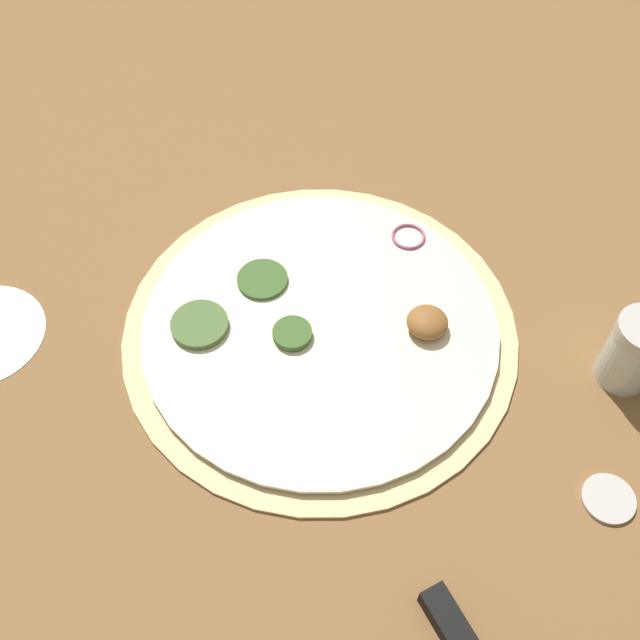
{
  "coord_description": "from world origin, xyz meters",
  "views": [
    {
      "loc": [
        -0.19,
        -0.35,
        0.57
      ],
      "look_at": [
        0.0,
        0.0,
        0.02
      ],
      "focal_mm": 42.0,
      "sensor_mm": 36.0,
      "label": 1
    }
  ],
  "objects": [
    {
      "name": "pizza",
      "position": [
        0.0,
        0.0,
        0.01
      ],
      "size": [
        0.37,
        0.37,
        0.03
      ],
      "color": "beige",
      "rests_on": "ground_plane"
    },
    {
      "name": "spice_jar",
      "position": [
        0.21,
        -0.17,
        0.04
      ],
      "size": [
        0.05,
        0.05,
        0.07
      ],
      "color": "silver",
      "rests_on": "ground_plane"
    },
    {
      "name": "loose_cap",
      "position": [
        0.12,
        -0.26,
        0.0
      ],
      "size": [
        0.04,
        0.04,
        0.01
      ],
      "color": "beige",
      "rests_on": "ground_plane"
    },
    {
      "name": "ground_plane",
      "position": [
        0.0,
        0.0,
        0.0
      ],
      "size": [
        3.0,
        3.0,
        0.0
      ],
      "primitive_type": "plane",
      "color": "brown"
    }
  ]
}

